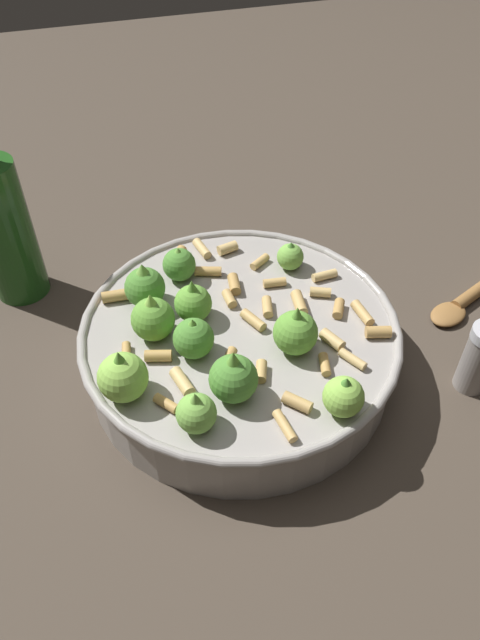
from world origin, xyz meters
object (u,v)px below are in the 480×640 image
Objects in this scene: cooking_pan at (237,343)px; pepper_shaker at (479,358)px; olive_oil_bottle at (4,228)px; wooden_spoon at (480,289)px.

pepper_shaker is at bearing 157.61° from cooking_pan.
olive_oil_bottle reaches higher than pepper_shaker.
pepper_shaker is 0.16m from wooden_spoon.
cooking_pan is 1.48× the size of olive_oil_bottle.
wooden_spoon is at bearing -127.02° from pepper_shaker.
olive_oil_bottle is at bearing -33.76° from pepper_shaker.
cooking_pan is 0.31m from olive_oil_bottle.
cooking_pan is 0.34m from wooden_spoon.
pepper_shaker is 0.37× the size of olive_oil_bottle.
cooking_pan is 1.65× the size of wooden_spoon.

